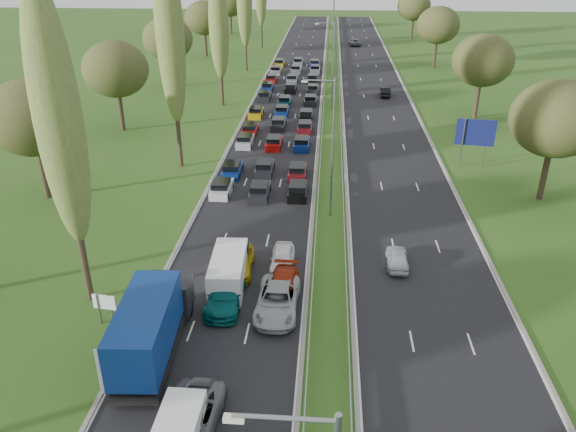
# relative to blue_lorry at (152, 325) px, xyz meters

# --- Properties ---
(ground) EXTENTS (260.00, 260.00, 0.00)m
(ground) POSITION_rel_blue_lorry_xyz_m (10.06, 56.22, -2.08)
(ground) COLOR #2A5019
(ground) RESTS_ON ground
(near_carriageway) EXTENTS (10.50, 215.00, 0.04)m
(near_carriageway) POSITION_rel_blue_lorry_xyz_m (3.31, 58.72, -2.08)
(near_carriageway) COLOR black
(near_carriageway) RESTS_ON ground
(far_carriageway) EXTENTS (10.50, 215.00, 0.04)m
(far_carriageway) POSITION_rel_blue_lorry_xyz_m (16.81, 58.72, -2.08)
(far_carriageway) COLOR black
(far_carriageway) RESTS_ON ground
(central_reservation) EXTENTS (2.36, 215.00, 0.32)m
(central_reservation) POSITION_rel_blue_lorry_xyz_m (10.06, 58.72, -1.53)
(central_reservation) COLOR gray
(central_reservation) RESTS_ON ground
(lamp_columns) EXTENTS (0.18, 140.18, 12.00)m
(lamp_columns) POSITION_rel_blue_lorry_xyz_m (10.06, 54.22, 3.92)
(lamp_columns) COLOR gray
(lamp_columns) RESTS_ON ground
(poplar_row) EXTENTS (2.80, 127.80, 22.44)m
(poplar_row) POSITION_rel_blue_lorry_xyz_m (-5.94, 44.39, 10.31)
(poplar_row) COLOR #2D2116
(poplar_row) RESTS_ON ground
(woodland_left) EXTENTS (8.00, 166.00, 11.10)m
(woodland_left) POSITION_rel_blue_lorry_xyz_m (-16.44, 38.84, 5.60)
(woodland_left) COLOR #2D2116
(woodland_left) RESTS_ON ground
(woodland_right) EXTENTS (8.00, 153.00, 11.10)m
(woodland_right) POSITION_rel_blue_lorry_xyz_m (29.56, 42.89, 5.60)
(woodland_right) COLOR #2D2116
(woodland_right) RESTS_ON ground
(traffic_queue_fill) EXTENTS (9.07, 67.48, 0.80)m
(traffic_queue_fill) POSITION_rel_blue_lorry_xyz_m (3.30, 53.79, -1.64)
(traffic_queue_fill) COLOR silver
(traffic_queue_fill) RESTS_ON ground
(near_car_6) EXTENTS (3.01, 5.92, 1.60)m
(near_car_6) POSITION_rel_blue_lorry_xyz_m (3.38, -5.78, -1.26)
(near_car_6) COLOR slate
(near_car_6) RESTS_ON near_carriageway
(near_car_7) EXTENTS (2.29, 5.51, 1.59)m
(near_car_7) POSITION_rel_blue_lorry_xyz_m (3.22, 5.26, -1.26)
(near_car_7) COLOR #055454
(near_car_7) RESTS_ON near_carriageway
(near_car_8) EXTENTS (2.08, 4.77, 1.60)m
(near_car_8) POSITION_rel_blue_lorry_xyz_m (3.55, 9.42, -1.26)
(near_car_8) COLOR #B69F0C
(near_car_8) RESTS_ON near_carriageway
(near_car_10) EXTENTS (2.78, 5.85, 1.61)m
(near_car_10) POSITION_rel_blue_lorry_xyz_m (6.71, 4.72, -1.25)
(near_car_10) COLOR #9FA6A8
(near_car_10) RESTS_ON near_carriageway
(near_car_11) EXTENTS (2.27, 5.20, 1.49)m
(near_car_11) POSITION_rel_blue_lorry_xyz_m (6.94, 6.30, -1.32)
(near_car_11) COLOR #9A2209
(near_car_11) RESTS_ON near_carriageway
(near_car_12) EXTENTS (1.72, 4.24, 1.44)m
(near_car_12) POSITION_rel_blue_lorry_xyz_m (6.59, 10.24, -1.34)
(near_car_12) COLOR white
(near_car_12) RESTS_ON near_carriageway
(far_car_0) EXTENTS (1.68, 3.91, 1.31)m
(far_car_0) POSITION_rel_blue_lorry_xyz_m (15.04, 11.04, -1.40)
(far_car_0) COLOR #B2B8BC
(far_car_0) RESTS_ON far_carriageway
(far_car_1) EXTENTS (1.64, 4.32, 1.41)m
(far_car_1) POSITION_rel_blue_lorry_xyz_m (18.33, 62.48, -1.36)
(far_car_1) COLOR black
(far_car_1) RESTS_ON far_carriageway
(far_car_2) EXTENTS (2.88, 5.47, 1.47)m
(far_car_2) POSITION_rel_blue_lorry_xyz_m (15.21, 110.43, -1.33)
(far_car_2) COLOR slate
(far_car_2) RESTS_ON far_carriageway
(blue_lorry) EXTENTS (2.65, 9.54, 4.03)m
(blue_lorry) POSITION_rel_blue_lorry_xyz_m (0.00, 0.00, 0.00)
(blue_lorry) COLOR black
(blue_lorry) RESTS_ON near_carriageway
(white_van_rear) EXTENTS (2.23, 5.70, 2.29)m
(white_van_rear) POSITION_rel_blue_lorry_xyz_m (3.08, 7.71, -0.91)
(white_van_rear) COLOR white
(white_van_rear) RESTS_ON near_carriageway
(info_sign) EXTENTS (1.50, 0.28, 2.10)m
(info_sign) POSITION_rel_blue_lorry_xyz_m (-3.84, 2.63, -0.71)
(info_sign) COLOR gray
(info_sign) RESTS_ON ground
(direction_sign) EXTENTS (3.97, 0.68, 5.20)m
(direction_sign) POSITION_rel_blue_lorry_xyz_m (24.96, 32.24, 1.49)
(direction_sign) COLOR gray
(direction_sign) RESTS_ON ground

